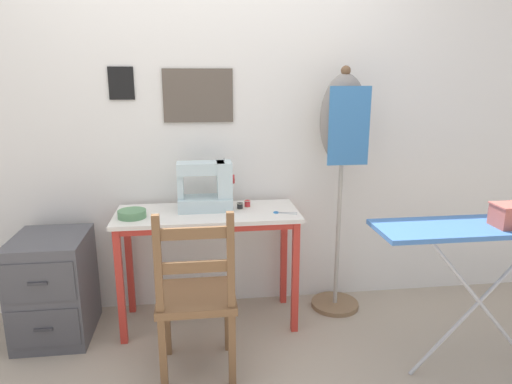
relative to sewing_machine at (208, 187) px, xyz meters
name	(u,v)px	position (x,y,z in m)	size (l,w,h in m)	color
ground_plane	(212,340)	(-0.01, -0.27, -0.87)	(14.00, 14.00, 0.00)	tan
wall_back	(204,117)	(-0.01, 0.24, 0.40)	(10.00, 0.07, 2.55)	silver
sewing_table	(208,229)	(-0.01, -0.06, -0.25)	(1.11, 0.45, 0.73)	silver
sewing_machine	(208,187)	(0.00, 0.00, 0.00)	(0.35, 0.18, 0.32)	silver
fabric_bowl	(132,214)	(-0.45, -0.11, -0.12)	(0.16, 0.16, 0.04)	#56895B
scissors	(282,213)	(0.43, -0.13, -0.14)	(0.14, 0.08, 0.01)	silver
thread_spool_near_machine	(240,206)	(0.19, -0.01, -0.12)	(0.04, 0.04, 0.04)	black
thread_spool_mid_table	(247,204)	(0.24, 0.03, -0.12)	(0.04, 0.04, 0.04)	red
wooden_chair	(196,298)	(-0.09, -0.57, -0.44)	(0.40, 0.38, 0.92)	brown
filing_cabinet	(54,287)	(-0.93, -0.09, -0.56)	(0.41, 0.49, 0.63)	#4C4C51
dress_form	(343,137)	(0.84, 0.03, 0.29)	(0.32, 0.32, 1.59)	#846647
ironing_board	(488,233)	(1.37, -0.73, -0.10)	(1.15, 0.32, 0.83)	#3D6BAD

